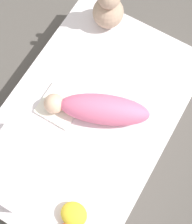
{
  "coord_description": "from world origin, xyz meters",
  "views": [
    {
      "loc": [
        0.43,
        0.3,
        1.85
      ],
      "look_at": [
        -0.03,
        0.04,
        0.28
      ],
      "focal_mm": 50.0,
      "sensor_mm": 36.0,
      "label": 1
    }
  ],
  "objects_px": {
    "turtle_plush": "(73,216)",
    "pillow": "(14,165)",
    "swaddled_baby": "(99,109)",
    "bunny_plush": "(108,8)"
  },
  "relations": [
    {
      "from": "turtle_plush",
      "to": "pillow",
      "type": "bearing_deg",
      "value": -98.31
    },
    {
      "from": "swaddled_baby",
      "to": "turtle_plush",
      "type": "height_order",
      "value": "swaddled_baby"
    },
    {
      "from": "swaddled_baby",
      "to": "bunny_plush",
      "type": "relative_size",
      "value": 1.61
    },
    {
      "from": "pillow",
      "to": "turtle_plush",
      "type": "xyz_separation_m",
      "value": [
        0.06,
        0.38,
        -0.02
      ]
    },
    {
      "from": "swaddled_baby",
      "to": "turtle_plush",
      "type": "bearing_deg",
      "value": 84.08
    },
    {
      "from": "swaddled_baby",
      "to": "pillow",
      "type": "xyz_separation_m",
      "value": [
        0.47,
        -0.22,
        -0.02
      ]
    },
    {
      "from": "bunny_plush",
      "to": "pillow",
      "type": "bearing_deg",
      "value": 1.6
    },
    {
      "from": "pillow",
      "to": "bunny_plush",
      "type": "height_order",
      "value": "bunny_plush"
    },
    {
      "from": "swaddled_baby",
      "to": "bunny_plush",
      "type": "bearing_deg",
      "value": -87.45
    },
    {
      "from": "pillow",
      "to": "turtle_plush",
      "type": "height_order",
      "value": "pillow"
    }
  ]
}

